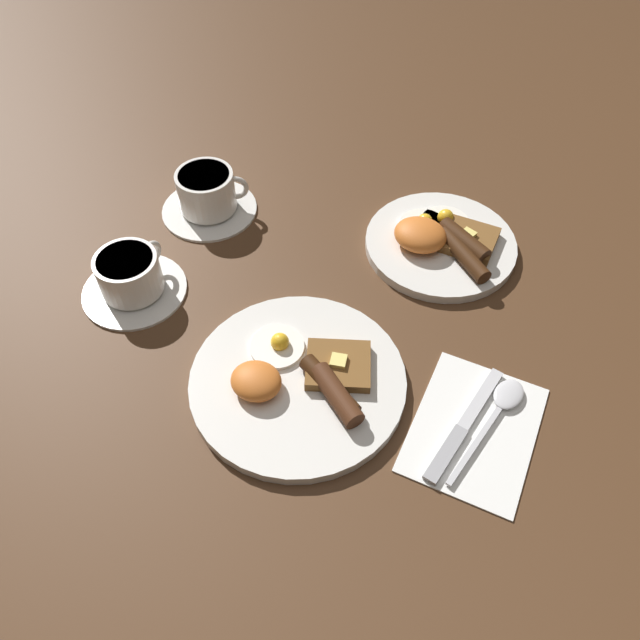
% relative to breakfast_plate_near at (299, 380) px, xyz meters
% --- Properties ---
extents(ground_plane, '(3.00, 3.00, 0.00)m').
position_rel_breakfast_plate_near_xyz_m(ground_plane, '(-0.00, 0.00, -0.01)').
color(ground_plane, '#4C301C').
extents(breakfast_plate_near, '(0.28, 0.28, 0.04)m').
position_rel_breakfast_plate_near_xyz_m(breakfast_plate_near, '(0.00, 0.00, 0.00)').
color(breakfast_plate_near, silver).
rests_on(breakfast_plate_near, ground_plane).
extents(breakfast_plate_far, '(0.23, 0.23, 0.05)m').
position_rel_breakfast_plate_near_xyz_m(breakfast_plate_far, '(0.08, 0.32, 0.00)').
color(breakfast_plate_far, silver).
rests_on(breakfast_plate_far, ground_plane).
extents(teacup_near, '(0.15, 0.15, 0.07)m').
position_rel_breakfast_plate_near_xyz_m(teacup_near, '(-0.29, 0.04, 0.02)').
color(teacup_near, silver).
rests_on(teacup_near, ground_plane).
extents(teacup_far, '(0.15, 0.15, 0.07)m').
position_rel_breakfast_plate_near_xyz_m(teacup_far, '(-0.29, 0.24, 0.02)').
color(teacup_far, silver).
rests_on(teacup_far, ground_plane).
extents(napkin, '(0.15, 0.19, 0.01)m').
position_rel_breakfast_plate_near_xyz_m(napkin, '(0.22, 0.04, -0.01)').
color(napkin, white).
rests_on(napkin, ground_plane).
extents(knife, '(0.04, 0.19, 0.01)m').
position_rel_breakfast_plate_near_xyz_m(knife, '(0.21, 0.03, -0.00)').
color(knife, silver).
rests_on(knife, napkin).
extents(spoon, '(0.05, 0.18, 0.01)m').
position_rel_breakfast_plate_near_xyz_m(spoon, '(0.24, 0.08, -0.00)').
color(spoon, silver).
rests_on(spoon, napkin).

